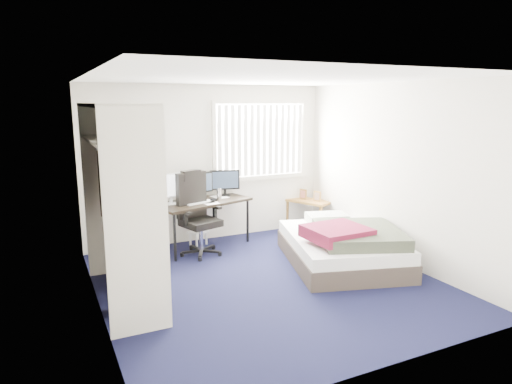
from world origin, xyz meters
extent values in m
plane|color=black|center=(0.00, 0.00, 0.00)|extent=(4.20, 4.20, 0.00)
plane|color=silver|center=(0.00, 2.10, 1.25)|extent=(4.00, 0.00, 4.00)
plane|color=silver|center=(0.00, -2.10, 1.25)|extent=(4.00, 0.00, 4.00)
plane|color=silver|center=(-2.00, 0.00, 1.25)|extent=(0.00, 4.20, 4.20)
plane|color=silver|center=(2.00, 0.00, 1.25)|extent=(0.00, 4.20, 4.20)
plane|color=white|center=(0.00, 0.00, 2.50)|extent=(4.20, 4.20, 0.00)
cube|color=white|center=(0.90, 2.08, 1.60)|extent=(1.60, 0.02, 1.20)
cube|color=beige|center=(0.90, 2.05, 2.23)|extent=(1.72, 0.06, 0.06)
cube|color=beige|center=(0.90, 2.05, 0.97)|extent=(1.72, 0.06, 0.06)
cube|color=white|center=(0.90, 2.02, 1.60)|extent=(1.60, 0.04, 1.16)
cube|color=beige|center=(-1.70, -0.60, 1.10)|extent=(0.60, 0.04, 2.20)
cube|color=beige|center=(-1.70, 1.20, 1.10)|extent=(0.60, 0.04, 2.20)
cube|color=beige|center=(-1.70, 0.30, 2.20)|extent=(0.60, 1.80, 0.04)
cube|color=beige|center=(-1.70, 0.30, 1.82)|extent=(0.56, 1.74, 0.03)
cylinder|color=silver|center=(-1.70, 0.30, 1.70)|extent=(0.03, 1.72, 0.03)
cube|color=#26262B|center=(-1.70, 0.20, 1.25)|extent=(0.38, 1.10, 0.90)
cube|color=beige|center=(-1.38, 0.75, 1.10)|extent=(0.03, 0.90, 2.20)
cube|color=white|center=(-1.70, -0.15, 1.96)|extent=(0.38, 0.30, 0.24)
cube|color=gray|center=(-1.70, 0.35, 1.95)|extent=(0.34, 0.28, 0.22)
cube|color=black|center=(-0.26, 1.73, 0.71)|extent=(1.62, 1.09, 0.04)
cylinder|color=black|center=(-0.83, 1.26, 0.35)|extent=(0.04, 0.04, 0.69)
cylinder|color=black|center=(-1.00, 1.81, 0.35)|extent=(0.04, 0.04, 0.69)
cylinder|color=black|center=(0.48, 1.65, 0.35)|extent=(0.04, 0.04, 0.69)
cylinder|color=black|center=(0.31, 2.20, 0.35)|extent=(0.04, 0.04, 0.69)
cube|color=white|center=(-0.75, 1.71, 1.01)|extent=(0.49, 0.17, 0.36)
cube|color=white|center=(-0.75, 1.71, 1.01)|extent=(0.43, 0.13, 0.31)
cube|color=black|center=(-0.25, 1.86, 0.99)|extent=(0.47, 0.16, 0.32)
cube|color=#1E2838|center=(-0.25, 1.86, 0.99)|extent=(0.41, 0.13, 0.27)
cube|color=black|center=(0.21, 1.95, 0.99)|extent=(0.47, 0.16, 0.32)
cube|color=#1E2838|center=(0.21, 1.95, 0.99)|extent=(0.41, 0.13, 0.27)
cube|color=white|center=(-0.37, 1.59, 0.74)|extent=(0.42, 0.25, 0.02)
cube|color=black|center=(-0.09, 1.68, 0.75)|extent=(0.09, 0.11, 0.02)
cylinder|color=silver|center=(0.04, 1.77, 0.81)|extent=(0.08, 0.08, 0.16)
cube|color=white|center=(-0.26, 1.73, 0.73)|extent=(0.37, 0.35, 0.00)
cube|color=black|center=(-0.41, 1.38, 0.06)|extent=(0.72, 0.72, 0.12)
cylinder|color=silver|center=(-0.41, 1.38, 0.26)|extent=(0.06, 0.06, 0.39)
cube|color=black|center=(-0.41, 1.38, 0.48)|extent=(0.60, 0.60, 0.10)
cube|color=black|center=(-0.47, 1.60, 0.87)|extent=(0.49, 0.23, 0.68)
cube|color=black|center=(-0.47, 1.60, 1.16)|extent=(0.31, 0.19, 0.16)
cube|color=black|center=(-0.66, 1.31, 0.69)|extent=(0.14, 0.28, 0.04)
cube|color=black|center=(-0.15, 1.46, 0.69)|extent=(0.14, 0.28, 0.04)
cube|color=white|center=(-0.30, 1.83, 0.21)|extent=(0.34, 0.31, 0.03)
cylinder|color=white|center=(-0.36, 1.73, 0.10)|extent=(0.03, 0.03, 0.20)
cylinder|color=white|center=(-0.42, 1.86, 0.10)|extent=(0.03, 0.03, 0.20)
cylinder|color=white|center=(-0.18, 1.81, 0.10)|extent=(0.03, 0.03, 0.20)
cylinder|color=white|center=(-0.24, 1.94, 0.10)|extent=(0.03, 0.03, 0.20)
cube|color=brown|center=(1.75, 1.85, 0.51)|extent=(0.68, 0.87, 0.04)
cube|color=brown|center=(1.76, 1.47, 0.25)|extent=(0.05, 0.05, 0.49)
cube|color=brown|center=(1.46, 2.10, 0.25)|extent=(0.05, 0.05, 0.49)
cube|color=brown|center=(2.04, 1.60, 0.25)|extent=(0.05, 0.05, 0.49)
cube|color=brown|center=(1.74, 2.23, 0.25)|extent=(0.05, 0.05, 0.49)
cube|color=brown|center=(1.82, 1.69, 0.62)|extent=(0.08, 0.14, 0.18)
cube|color=brown|center=(1.70, 1.96, 0.62)|extent=(0.08, 0.14, 0.18)
cube|color=#393029|center=(1.25, 0.19, 0.12)|extent=(1.89, 2.21, 0.25)
cube|color=white|center=(1.25, 0.19, 0.32)|extent=(1.84, 2.16, 0.17)
cube|color=silver|center=(1.44, 0.82, 0.48)|extent=(0.69, 0.55, 0.14)
cube|color=#343B2C|center=(1.32, -0.10, 0.47)|extent=(1.43, 1.49, 0.18)
cube|color=#550E26|center=(0.96, -0.09, 0.55)|extent=(0.77, 0.72, 0.16)
cube|color=tan|center=(-1.65, -0.05, 0.15)|extent=(0.39, 0.30, 0.29)
camera|label=1|loc=(-2.48, -4.81, 2.24)|focal=32.00mm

